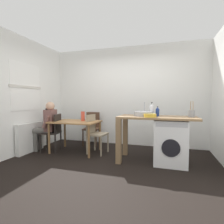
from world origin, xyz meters
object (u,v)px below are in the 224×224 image
bottle_tall_green (152,110)px  washing_machine (170,142)px  chair_person_seat (54,130)px  seated_person (47,123)px  utensil_crock (192,113)px  vase (83,116)px  dining_table (75,125)px  chair_spare_by_wall (92,126)px  chair_opposite (95,131)px  mixing_bowl (150,115)px  bottle_squat_brown (157,112)px

bottle_tall_green → washing_machine: bearing=-9.3°
chair_person_seat → bottle_tall_green: size_ratio=3.25×
chair_person_seat → seated_person: size_ratio=0.75×
bottle_tall_green → seated_person: bearing=-179.7°
utensil_crock → vase: (-2.37, 0.21, -0.14)m
dining_table → seated_person: 0.71m
chair_spare_by_wall → utensil_crock: 2.63m
dining_table → chair_opposite: chair_opposite is taller
chair_opposite → utensil_crock: bearing=91.9°
chair_spare_by_wall → mixing_bowl: 2.08m
mixing_bowl → washing_machine: bearing=27.4°
mixing_bowl → vase: mixing_bowl is taller
chair_person_seat → mixing_bowl: (2.32, -0.28, 0.45)m
chair_spare_by_wall → washing_machine: bearing=148.0°
chair_spare_by_wall → utensil_crock: (2.43, -0.89, 0.48)m
utensil_crock → bottle_tall_green: bearing=179.3°
mixing_bowl → bottle_tall_green: bearing=87.7°
chair_spare_by_wall → chair_person_seat: bearing=45.9°
washing_machine → mixing_bowl: (-0.38, -0.20, 0.53)m
dining_table → washing_machine: bearing=-4.4°
seated_person → bottle_squat_brown: bearing=-102.5°
bottle_tall_green → utensil_crock: (0.74, -0.01, -0.06)m
utensil_crock → chair_opposite: bearing=175.1°
chair_opposite → washing_machine: chair_opposite is taller
chair_spare_by_wall → chair_opposite: bearing=110.9°
dining_table → vase: vase is taller
chair_spare_by_wall → bottle_tall_green: bearing=145.1°
seated_person → chair_opposite: bearing=-94.3°
bottle_squat_brown → dining_table: bearing=176.9°
bottle_squat_brown → chair_opposite: bearing=173.5°
seated_person → mixing_bowl: seated_person is taller
seated_person → mixing_bowl: 2.51m
vase → seated_person: bearing=-165.6°
dining_table → mixing_bowl: 1.84m
utensil_crock → seated_person: bearing=-179.9°
dining_table → washing_machine: washing_machine is taller
washing_machine → mixing_bowl: size_ratio=3.71×
chair_person_seat → chair_spare_by_wall: same height
chair_opposite → washing_machine: size_ratio=1.05×
seated_person → vase: size_ratio=5.30×
chair_opposite → chair_spare_by_wall: bearing=-144.9°
dining_table → chair_spare_by_wall: chair_spare_by_wall is taller
washing_machine → utensil_crock: size_ratio=2.87×
chair_opposite → vase: size_ratio=3.98×
chair_opposite → utensil_crock: (2.05, -0.17, 0.48)m
chair_spare_by_wall → bottle_squat_brown: 2.07m
chair_person_seat → bottle_squat_brown: size_ratio=4.57×
washing_machine → vase: bearing=172.4°
dining_table → chair_person_seat: size_ratio=1.22×
dining_table → bottle_tall_green: bearing=-3.4°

